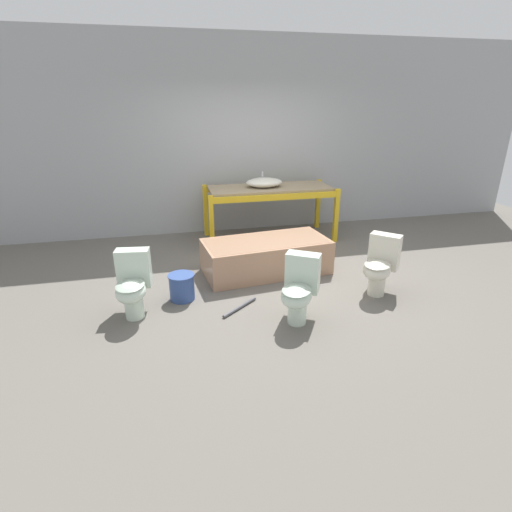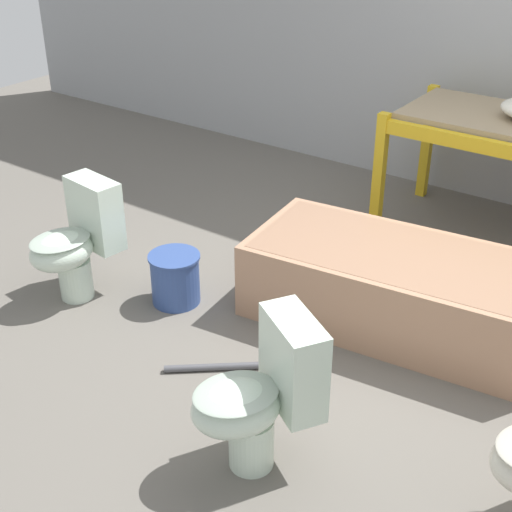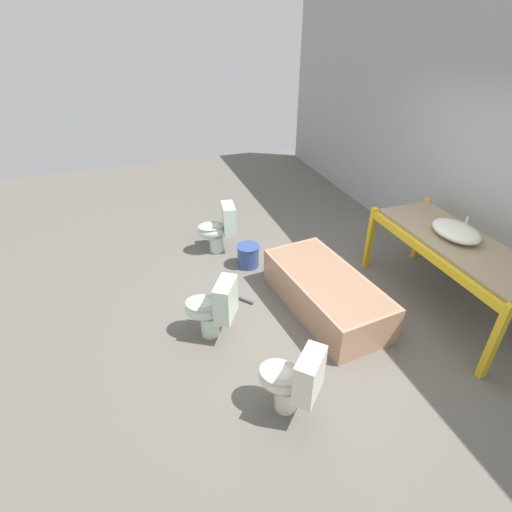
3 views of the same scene
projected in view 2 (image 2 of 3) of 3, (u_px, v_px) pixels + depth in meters
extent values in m
plane|color=#666059|center=(405.00, 329.00, 4.06)|extent=(12.00, 12.00, 0.00)
cube|color=gold|center=(379.00, 175.00, 4.90)|extent=(0.07, 0.07, 0.88)
cube|color=gold|center=(427.00, 142.00, 5.48)|extent=(0.07, 0.07, 0.88)
cube|color=tan|center=(396.00, 288.00, 4.02)|extent=(1.74, 0.95, 0.45)
cube|color=#977056|center=(399.00, 268.00, 3.95)|extent=(1.65, 0.86, 0.18)
cylinder|color=silver|center=(76.00, 279.00, 4.30)|extent=(0.20, 0.20, 0.25)
ellipsoid|color=silver|center=(62.00, 251.00, 4.15)|extent=(0.36, 0.43, 0.21)
ellipsoid|color=#A3B3A3|center=(60.00, 240.00, 4.12)|extent=(0.34, 0.40, 0.03)
cube|color=silver|center=(95.00, 213.00, 4.24)|extent=(0.37, 0.21, 0.42)
cylinder|color=silver|center=(251.00, 441.00, 3.09)|extent=(0.20, 0.20, 0.25)
ellipsoid|color=silver|center=(236.00, 407.00, 2.97)|extent=(0.47, 0.49, 0.21)
ellipsoid|color=#A3B3A3|center=(236.00, 393.00, 2.93)|extent=(0.45, 0.47, 0.03)
cube|color=silver|center=(293.00, 362.00, 2.98)|extent=(0.39, 0.33, 0.42)
cylinder|color=#334C8C|center=(175.00, 279.00, 4.24)|extent=(0.29, 0.29, 0.31)
cylinder|color=#334C8C|center=(174.00, 257.00, 4.17)|extent=(0.31, 0.31, 0.02)
cylinder|color=#4C4C51|center=(217.00, 367.00, 3.72)|extent=(0.45, 0.38, 0.04)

